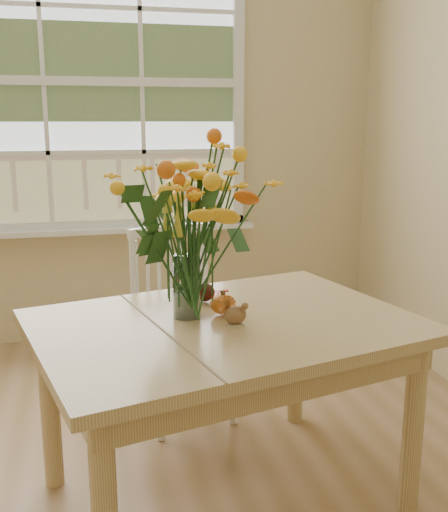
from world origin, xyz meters
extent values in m
cube|color=beige|center=(0.00, 2.25, 1.35)|extent=(4.00, 0.02, 2.70)
cube|color=silver|center=(0.00, 2.23, 1.55)|extent=(2.20, 0.00, 1.60)
cube|color=white|center=(0.00, 2.18, 0.69)|extent=(2.42, 0.12, 0.03)
cube|color=tan|center=(0.64, 0.46, 0.65)|extent=(1.43, 1.17, 0.04)
cube|color=tan|center=(0.64, 0.46, 0.58)|extent=(1.29, 1.02, 0.10)
cylinder|color=tan|center=(0.03, 0.68, 0.32)|extent=(0.07, 0.07, 0.63)
cylinder|color=tan|center=(1.24, 0.24, 0.32)|extent=(0.07, 0.07, 0.63)
cylinder|color=tan|center=(1.07, 0.94, 0.32)|extent=(0.07, 0.07, 0.63)
cube|color=white|center=(0.59, 1.09, 0.40)|extent=(0.47, 0.45, 0.05)
cube|color=white|center=(0.56, 1.24, 0.63)|extent=(0.39, 0.13, 0.45)
cylinder|color=white|center=(0.48, 0.92, 0.19)|extent=(0.03, 0.03, 0.38)
cylinder|color=white|center=(0.41, 1.20, 0.19)|extent=(0.03, 0.03, 0.38)
cylinder|color=white|center=(0.77, 0.99, 0.19)|extent=(0.03, 0.03, 0.38)
cylinder|color=white|center=(0.71, 1.27, 0.19)|extent=(0.03, 0.03, 0.38)
cylinder|color=white|center=(0.52, 0.54, 0.78)|extent=(0.10, 0.10, 0.22)
ellipsoid|color=orange|center=(0.64, 0.53, 0.71)|extent=(0.09, 0.09, 0.07)
cylinder|color=#CCB78C|center=(0.65, 0.40, 0.68)|extent=(0.06, 0.06, 0.01)
ellipsoid|color=brown|center=(0.65, 0.40, 0.71)|extent=(0.08, 0.06, 0.06)
ellipsoid|color=#38160F|center=(0.61, 0.69, 0.71)|extent=(0.08, 0.08, 0.07)
camera|label=1|loc=(0.19, -1.42, 1.34)|focal=42.00mm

